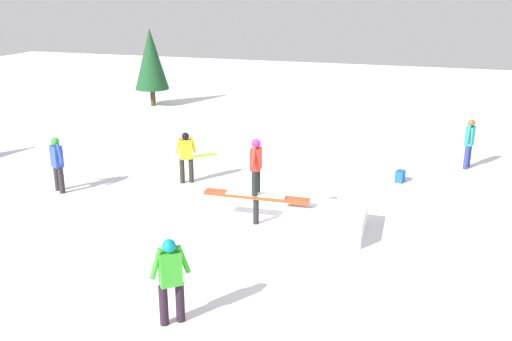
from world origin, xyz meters
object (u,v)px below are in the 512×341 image
Objects in this scene: rail_feature at (256,199)px; pine_tree_far at (151,59)px; bystander_teal at (469,141)px; bystander_blue at (57,162)px; main_rider_on_rail at (256,168)px; loose_snowboard_lime at (198,156)px; bystander_yellow at (186,155)px; backpack_on_snow at (400,176)px; bystander_green at (171,277)px.

rail_feature is 0.71× the size of pine_tree_far.
bystander_blue is (10.78, 5.71, -0.00)m from bystander_teal.
main_rider_on_rail is (0.00, 0.00, 0.78)m from rail_feature.
pine_tree_far reaches higher than main_rider_on_rail.
rail_feature is 15.07m from pine_tree_far.
loose_snowboard_lime is (3.56, -4.82, -1.39)m from main_rider_on_rail.
bystander_blue is 4.98m from loose_snowboard_lime.
bystander_yellow is 2.80m from loose_snowboard_lime.
bystander_teal is at bearing -29.40° from backpack_on_snow.
bystander_teal is 1.00× the size of bystander_blue.
loose_snowboard_lime is at bearing 126.91° from pine_tree_far.
rail_feature is 4.45m from bystander_green.
bystander_yellow is at bearing -47.29° from bystander_teal.
rail_feature is at bearing 157.47° from backpack_on_snow.
bystander_yellow is (2.81, -2.25, 0.21)m from rail_feature.
rail_feature is at bearing -22.81° from bystander_teal.
main_rider_on_rail is 0.96× the size of bystander_yellow.
bystander_green is at bearing 69.58° from loose_snowboard_lime.
backpack_on_snow is at bearing -13.07° from bystander_yellow.
bystander_teal is 1.04× the size of bystander_yellow.
bystander_green is 0.99× the size of bystander_blue.
main_rider_on_rail is at bearing 0.00° from rail_feature.
bystander_yellow is at bearing 121.80° from backpack_on_snow.
main_rider_on_rail is 4.21× the size of backpack_on_snow.
bystander_blue is (3.02, 1.78, 0.03)m from bystander_yellow.
bystander_blue reaches higher than loose_snowboard_lime.
pine_tree_far is (8.90, -16.45, 1.33)m from bystander_green.
bystander_blue is (5.84, -0.48, 0.24)m from rail_feature.
pine_tree_far reaches higher than loose_snowboard_lime.
bystander_green is at bearing 118.40° from pine_tree_far.
pine_tree_far is at bearing -54.75° from rail_feature.
backpack_on_snow is (-3.06, -4.17, -0.46)m from rail_feature.
bystander_green is (0.06, 4.44, 0.23)m from rail_feature.
bystander_green is at bearing -9.40° from bystander_teal.
backpack_on_snow reaches higher than loose_snowboard_lime.
pine_tree_far is at bearing -56.44° from main_rider_on_rail.
bystander_yellow is 11.61m from pine_tree_far.
bystander_yellow is 1.16× the size of loose_snowboard_lime.
bystander_teal is 11.75m from bystander_green.
rail_feature is 3.61m from bystander_yellow.
pine_tree_far is (12.02, -7.84, 2.02)m from backpack_on_snow.
main_rider_on_rail reaches higher than bystander_blue.
main_rider_on_rail is 0.92× the size of bystander_teal.
bystander_teal is 15.13m from pine_tree_far.
bystander_teal is at bearing 25.26° from bystander_green.
bystander_green is (5.00, 10.63, -0.01)m from bystander_teal.
main_rider_on_rail reaches higher than bystander_teal.
rail_feature reaches higher than backpack_on_snow.
backpack_on_snow is (-8.89, -3.70, -0.70)m from bystander_blue.
bystander_teal is (-4.94, -6.19, 0.24)m from rail_feature.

